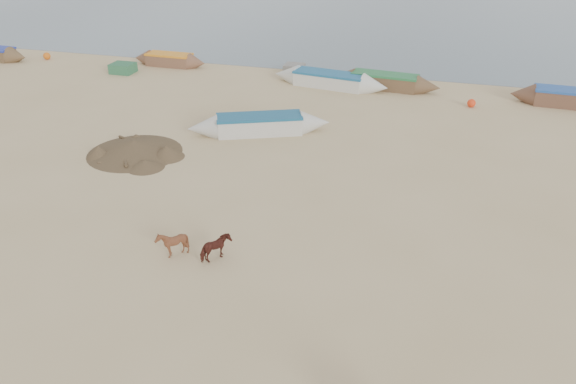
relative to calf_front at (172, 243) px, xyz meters
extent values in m
plane|color=tan|center=(2.80, -0.76, -0.46)|extent=(140.00, 140.00, 0.00)
imported|color=brown|center=(0.00, 0.00, 0.00)|extent=(0.85, 0.76, 0.91)
imported|color=#4D2019|center=(1.40, 0.15, -0.04)|extent=(0.85, 0.95, 0.84)
cone|color=brown|center=(-5.13, 6.76, -0.17)|extent=(5.11, 5.11, 0.57)
cube|color=#2D6542|center=(-12.09, 17.72, -0.16)|extent=(1.40, 1.20, 0.60)
sphere|color=red|center=(9.04, 16.93, -0.24)|extent=(0.44, 0.44, 0.44)
cube|color=slate|center=(-1.67, 20.59, -0.18)|extent=(1.20, 1.10, 0.56)
sphere|color=#D46013|center=(-18.77, 19.19, -0.22)|extent=(0.48, 0.48, 0.48)
camera|label=1|loc=(7.38, -13.02, 9.52)|focal=35.00mm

